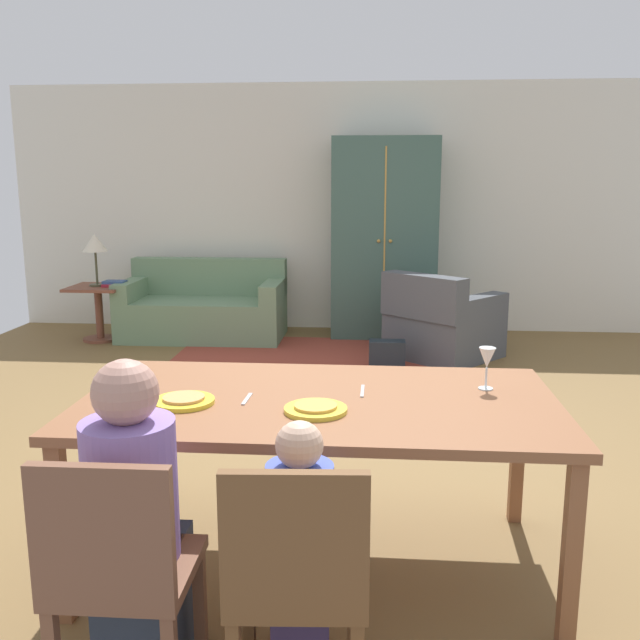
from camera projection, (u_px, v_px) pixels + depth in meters
The scene contains 23 objects.
ground_plane at pixel (317, 426), 4.76m from camera, with size 7.43×6.47×0.02m, color brown.
back_wall at pixel (342, 209), 7.70m from camera, with size 7.43×0.10×2.70m, color silver.
dining_table at pixel (319, 412), 2.90m from camera, with size 1.98×1.07×0.76m.
plate_near_man at pixel (184, 401), 2.81m from camera, with size 0.25×0.25×0.02m, color yellow.
pizza_near_man at pixel (184, 398), 2.81m from camera, with size 0.17×0.17×0.01m, color tan.
plate_near_child at pixel (316, 410), 2.71m from camera, with size 0.25×0.25×0.02m, color yellow.
pizza_near_child at pixel (316, 406), 2.71m from camera, with size 0.17×0.17×0.01m, color gold.
wine_glass at pixel (487, 360), 2.98m from camera, with size 0.07×0.07×0.19m.
fork at pixel (247, 399), 2.86m from camera, with size 0.02×0.15×0.01m, color silver.
knife at pixel (362, 391), 2.97m from camera, with size 0.01×0.17×0.01m, color silver.
dining_chair_man at pixel (118, 567), 2.11m from camera, with size 0.42×0.42×0.87m.
person_man at pixel (137, 532), 2.28m from camera, with size 0.30×0.40×1.11m.
dining_chair_child at pixel (297, 575), 2.07m from camera, with size 0.45×0.45×0.87m.
person_child at pixel (301, 562), 2.24m from camera, with size 0.22×0.29×0.92m.
area_rug at pixel (310, 358), 6.53m from camera, with size 2.60×1.80×0.01m, color #943B2C.
couch at pixel (204, 309), 7.41m from camera, with size 1.70×0.86×0.82m.
armchair at pixel (441, 325), 6.53m from camera, with size 1.21×1.21×0.82m.
armoire at pixel (384, 239), 7.34m from camera, with size 1.10×0.59×2.10m.
side_table at pixel (99, 305), 7.22m from camera, with size 0.56×0.56×0.58m.
table_lamp at pixel (95, 245), 7.10m from camera, with size 0.26×0.26×0.54m.
book_lower at pixel (114, 285), 7.15m from camera, with size 0.22×0.16×0.03m, color #A42233.
book_upper at pixel (115, 282), 7.17m from camera, with size 0.22×0.16×0.03m, color #375283.
handbag at pixel (387, 355), 6.16m from camera, with size 0.32×0.16×0.26m, color #1B242A.
Camera 1 is at (0.38, -3.87, 1.65)m, focal length 38.78 mm.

